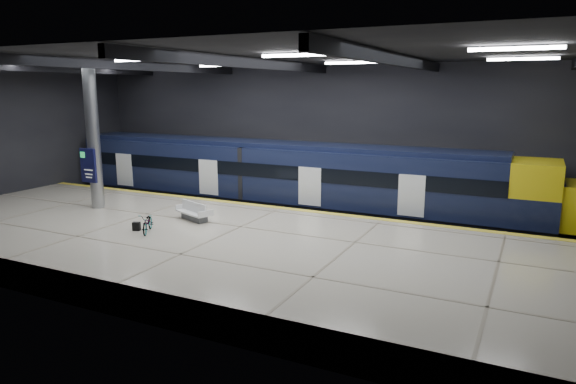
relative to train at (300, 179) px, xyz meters
The scene contains 10 objects.
ground 5.88m from the train, 86.92° to the right, with size 30.00×30.00×0.00m, color black.
room_shell 6.61m from the train, 86.93° to the right, with size 30.10×16.10×8.05m.
platform 8.14m from the train, 87.88° to the right, with size 30.00×11.00×1.10m, color beige.
safety_strip 2.92m from the train, 83.85° to the right, with size 30.00×0.40×0.01m, color yellow.
rails 2.00m from the train, ahead, with size 30.00×1.52×0.16m.
train is the anchor object (origin of this frame).
bench 6.83m from the train, 107.70° to the right, with size 1.99×1.37×0.81m.
bicycle 9.24m from the train, 106.19° to the right, with size 0.53×1.51×0.79m, color #99999E.
pannier_bag 9.44m from the train, 109.70° to the right, with size 0.30×0.18×0.35m, color black.
info_column 10.38m from the train, 139.74° to the right, with size 0.90×0.78×6.90m.
Camera 1 is at (10.82, -18.66, 6.77)m, focal length 32.00 mm.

